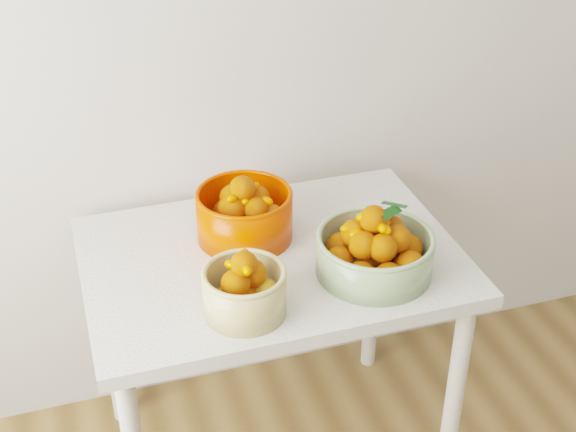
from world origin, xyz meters
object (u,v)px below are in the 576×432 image
object	(u,v)px
table	(272,283)
bowl_orange	(245,214)
bowl_cream	(245,290)
bowl_green	(375,250)

from	to	relation	value
table	bowl_orange	xyz separation A→B (m)	(-0.04, 0.10, 0.17)
bowl_cream	bowl_orange	size ratio (longest dim) A/B	0.72
table	bowl_green	xyz separation A→B (m)	(0.23, -0.16, 0.16)
bowl_cream	bowl_orange	bearing A→B (deg)	75.13
table	bowl_cream	size ratio (longest dim) A/B	3.98
bowl_green	bowl_orange	size ratio (longest dim) A/B	0.88
table	bowl_green	bearing A→B (deg)	-33.98
bowl_orange	bowl_green	bearing A→B (deg)	-43.23
bowl_green	bowl_orange	world-z (taller)	bowl_green
table	bowl_cream	world-z (taller)	bowl_cream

